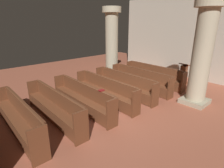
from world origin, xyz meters
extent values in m
plane|color=#AD5B42|center=(0.00, 0.00, 0.00)|extent=(19.20, 19.20, 0.00)
cube|color=beige|center=(0.00, 6.08, 2.25)|extent=(10.00, 0.16, 4.50)
cube|color=brown|center=(-0.86, 3.52, 0.44)|extent=(3.28, 0.38, 0.05)
cube|color=brown|center=(-0.86, 3.68, 0.71)|extent=(3.28, 0.04, 0.49)
cube|color=brown|center=(-0.86, 3.73, 0.94)|extent=(3.15, 0.06, 0.02)
cube|color=brown|center=(-2.53, 3.52, 0.48)|extent=(0.06, 0.44, 0.95)
cube|color=brown|center=(0.80, 3.52, 0.48)|extent=(0.06, 0.44, 0.95)
cube|color=brown|center=(-0.86, 3.34, 0.22)|extent=(3.28, 0.03, 0.40)
cube|color=brown|center=(-0.86, 2.42, 0.44)|extent=(3.28, 0.38, 0.05)
cube|color=brown|center=(-0.86, 2.59, 0.71)|extent=(3.28, 0.04, 0.49)
cube|color=brown|center=(-0.86, 2.64, 0.94)|extent=(3.15, 0.06, 0.02)
cube|color=brown|center=(-2.53, 2.42, 0.48)|extent=(0.06, 0.44, 0.95)
cube|color=brown|center=(0.80, 2.42, 0.48)|extent=(0.06, 0.44, 0.95)
cube|color=brown|center=(-0.86, 2.25, 0.22)|extent=(3.28, 0.03, 0.40)
cube|color=brown|center=(-0.86, 1.33, 0.44)|extent=(3.28, 0.38, 0.05)
cube|color=brown|center=(-0.86, 1.50, 0.71)|extent=(3.28, 0.04, 0.49)
cube|color=brown|center=(-0.86, 1.55, 0.94)|extent=(3.15, 0.06, 0.02)
cube|color=brown|center=(-2.53, 1.33, 0.48)|extent=(0.06, 0.44, 0.95)
cube|color=brown|center=(0.80, 1.33, 0.48)|extent=(0.06, 0.44, 0.95)
cube|color=brown|center=(-0.86, 1.16, 0.22)|extent=(3.28, 0.03, 0.40)
cube|color=brown|center=(-0.86, 0.24, 0.44)|extent=(3.28, 0.38, 0.05)
cube|color=brown|center=(-0.86, 0.41, 0.71)|extent=(3.28, 0.05, 0.49)
cube|color=brown|center=(-0.86, 0.45, 0.94)|extent=(3.15, 0.06, 0.02)
cube|color=brown|center=(-2.53, 0.24, 0.48)|extent=(0.06, 0.44, 0.95)
cube|color=brown|center=(0.80, 0.24, 0.48)|extent=(0.06, 0.44, 0.95)
cube|color=brown|center=(-0.86, 0.06, 0.22)|extent=(3.28, 0.03, 0.40)
cube|color=brown|center=(-0.86, -0.85, 0.44)|extent=(3.28, 0.38, 0.05)
cube|color=brown|center=(-0.86, -0.69, 0.71)|extent=(3.28, 0.04, 0.49)
cube|color=brown|center=(-0.86, -0.64, 0.94)|extent=(3.15, 0.06, 0.02)
cube|color=brown|center=(-2.53, -0.85, 0.48)|extent=(0.06, 0.44, 0.95)
cube|color=brown|center=(0.80, -0.85, 0.48)|extent=(0.06, 0.44, 0.95)
cube|color=brown|center=(-0.86, -1.03, 0.22)|extent=(3.28, 0.03, 0.40)
cube|color=brown|center=(-0.86, -1.95, 0.44)|extent=(3.28, 0.38, 0.05)
cube|color=brown|center=(-0.86, -1.78, 0.71)|extent=(3.28, 0.04, 0.49)
cube|color=brown|center=(-0.86, -1.73, 0.94)|extent=(3.15, 0.06, 0.02)
cube|color=brown|center=(-2.53, -1.95, 0.48)|extent=(0.06, 0.44, 0.95)
cube|color=brown|center=(0.80, -1.95, 0.48)|extent=(0.06, 0.44, 0.95)
cube|color=brown|center=(-0.86, -2.12, 0.22)|extent=(3.28, 0.03, 0.40)
cube|color=brown|center=(-0.86, -3.04, 0.44)|extent=(3.28, 0.38, 0.05)
cube|color=brown|center=(-0.86, -2.87, 0.71)|extent=(3.28, 0.04, 0.49)
cube|color=brown|center=(-0.86, -2.82, 0.94)|extent=(3.15, 0.06, 0.02)
cube|color=brown|center=(-2.53, -3.04, 0.48)|extent=(0.06, 0.44, 0.95)
cube|color=brown|center=(0.80, -3.04, 0.48)|extent=(0.06, 0.44, 0.95)
cube|color=brown|center=(-0.86, -3.21, 0.22)|extent=(3.28, 0.03, 0.40)
cube|color=tan|center=(1.67, 2.81, 0.09)|extent=(0.95, 0.95, 0.18)
cylinder|color=#BCB293|center=(1.67, 2.81, 1.87)|extent=(0.70, 0.70, 3.39)
cylinder|color=beige|center=(1.67, 2.81, 3.72)|extent=(1.02, 1.02, 0.30)
cube|color=tan|center=(-3.35, 2.86, 0.09)|extent=(0.95, 0.95, 0.18)
cylinder|color=#BCB293|center=(-3.35, 2.86, 1.87)|extent=(0.70, 0.70, 3.39)
cylinder|color=beige|center=(-3.35, 2.86, 3.72)|extent=(1.02, 1.02, 0.30)
cube|color=brown|center=(0.12, 4.80, 0.03)|extent=(0.45, 0.45, 0.06)
cube|color=brown|center=(0.12, 4.80, 0.47)|extent=(0.28, 0.28, 0.95)
cube|color=brown|center=(0.12, 4.80, 1.01)|extent=(0.48, 0.35, 0.15)
cube|color=maroon|center=(0.04, -0.64, 0.97)|extent=(0.14, 0.18, 0.03)
camera|label=1|loc=(4.36, -4.06, 3.09)|focal=28.84mm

